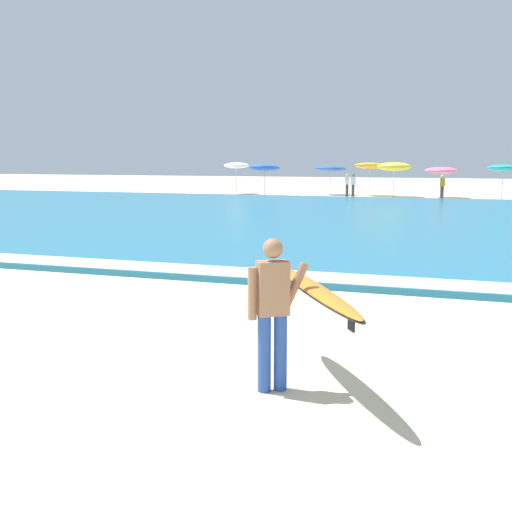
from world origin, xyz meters
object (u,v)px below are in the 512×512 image
Objects in this scene: surfer_with_board at (293,300)px; beach_umbrella_6 at (503,168)px; beach_umbrella_0 at (236,165)px; beach_umbrella_2 at (331,169)px; beachgoer_near_row_left at (353,185)px; beach_umbrella_1 at (264,168)px; beachgoer_near_row_mid at (347,184)px; beach_umbrella_5 at (441,170)px; beach_umbrella_4 at (394,167)px; beach_umbrella_3 at (370,166)px; beachgoer_near_row_right at (442,186)px.

beach_umbrella_6 is (4.69, 34.72, 0.98)m from surfer_with_board.
beach_umbrella_2 is (6.95, 0.79, -0.22)m from beach_umbrella_0.
beach_umbrella_0 is at bearing 171.35° from beachgoer_near_row_left.
beachgoer_near_row_mid is at bearing 6.87° from beach_umbrella_1.
surfer_with_board is at bearing -72.36° from beach_umbrella_1.
beach_umbrella_5 is 6.29m from beachgoer_near_row_mid.
beach_umbrella_1 is at bearing -177.05° from beachgoer_near_row_left.
beach_umbrella_4 is at bearing 169.67° from beach_umbrella_6.
beachgoer_near_row_left is at bearing -8.65° from beach_umbrella_0.
beach_umbrella_2 is at bearing 175.38° from beach_umbrella_3.
beach_umbrella_2 is 7.75m from beach_umbrella_5.
beachgoer_near_row_right is at bearing -10.32° from beachgoer_near_row_mid.
beachgoer_near_row_right is at bearing -8.23° from beach_umbrella_0.
beach_umbrella_0 is 1.03× the size of beach_umbrella_6.
beach_umbrella_4 is 3.07m from beachgoer_near_row_left.
surfer_with_board is 1.09× the size of beach_umbrella_5.
surfer_with_board is 35.18m from beachgoer_near_row_left.
beach_umbrella_2 reaches higher than beachgoer_near_row_right.
beach_umbrella_1 is 1.45× the size of beachgoer_near_row_mid.
beach_umbrella_2 is at bearing 167.21° from beach_umbrella_4.
beach_umbrella_3 reaches higher than beach_umbrella_4.
beach_umbrella_6 is (8.60, -2.06, -0.09)m from beach_umbrella_3.
beach_umbrella_2 is 1.43× the size of beachgoer_near_row_mid.
beachgoer_near_row_left and beachgoer_near_row_right have the same top height.
beach_umbrella_2 is 4.71m from beach_umbrella_4.
beach_umbrella_3 is 4.92m from beach_umbrella_5.
beach_umbrella_2 reaches higher than beach_umbrella_5.
beach_umbrella_1 reaches higher than beach_umbrella_2.
beach_umbrella_5 is 1.38× the size of beachgoer_near_row_mid.
beach_umbrella_6 is at bearing -10.33° from beach_umbrella_4.
beach_umbrella_5 is (3.10, 0.06, -0.23)m from beach_umbrella_4.
beachgoer_near_row_right is (7.83, -2.92, -1.04)m from beach_umbrella_2.
beach_umbrella_6 is at bearing 82.30° from surfer_with_board.
beachgoer_near_row_mid and beachgoer_near_row_right have the same top height.
beachgoer_near_row_mid is (-5.22, 35.23, -0.19)m from surfer_with_board.
surfer_with_board is 35.62m from beachgoer_near_row_mid.
beach_umbrella_6 is at bearing 0.66° from beach_umbrella_1.
beach_umbrella_4 reaches higher than beachgoer_near_row_left.
surfer_with_board is at bearing -81.58° from beachgoer_near_row_mid.
beach_umbrella_6 is at bearing -4.67° from beach_umbrella_0.
beach_umbrella_3 reaches higher than beach_umbrella_2.
beach_umbrella_0 reaches higher than beach_umbrella_2.
beach_umbrella_1 is 1.05× the size of beach_umbrella_5.
beach_umbrella_4 is at bearing -178.84° from beach_umbrella_5.
beach_umbrella_4 is at bearing 13.49° from beachgoer_near_row_mid.
beach_umbrella_5 is 0.96× the size of beach_umbrella_6.
beach_umbrella_2 is 8.42m from beachgoer_near_row_right.
beach_umbrella_2 is at bearing 30.20° from beach_umbrella_1.
beachgoer_near_row_right is (3.24, -1.88, -1.21)m from beach_umbrella_4.
beach_umbrella_0 reaches higher than beachgoer_near_row_mid.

